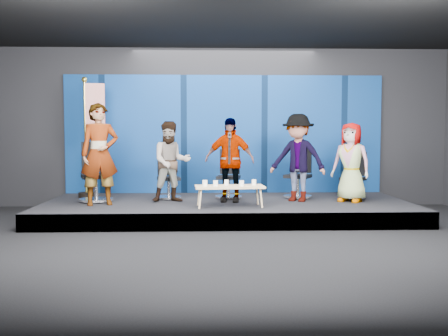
% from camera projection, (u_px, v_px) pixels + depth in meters
% --- Properties ---
extents(ground, '(10.00, 10.00, 0.00)m').
position_uv_depth(ground, '(234.00, 245.00, 7.23)').
color(ground, black).
rests_on(ground, ground).
extents(room_walls, '(10.02, 8.02, 3.51)m').
position_uv_depth(room_walls, '(234.00, 76.00, 7.07)').
color(room_walls, black).
rests_on(room_walls, ground).
extents(riser, '(7.00, 3.00, 0.30)m').
position_uv_depth(riser, '(227.00, 209.00, 9.72)').
color(riser, black).
rests_on(riser, ground).
extents(backdrop, '(7.00, 0.08, 2.60)m').
position_uv_depth(backdrop, '(224.00, 134.00, 11.06)').
color(backdrop, navy).
rests_on(backdrop, riser).
extents(chair_a, '(0.82, 0.82, 1.15)m').
position_uv_depth(chair_a, '(96.00, 182.00, 9.63)').
color(chair_a, silver).
rests_on(chair_a, riser).
extents(panelist_a, '(0.79, 0.64, 1.87)m').
position_uv_depth(panelist_a, '(100.00, 154.00, 9.13)').
color(panelist_a, black).
rests_on(panelist_a, riser).
extents(chair_b, '(0.63, 0.63, 0.96)m').
position_uv_depth(chair_b, '(168.00, 183.00, 10.07)').
color(chair_b, silver).
rests_on(chair_b, riser).
extents(panelist_b, '(0.85, 0.72, 1.55)m').
position_uv_depth(panelist_b, '(171.00, 162.00, 9.55)').
color(panelist_b, black).
rests_on(panelist_b, riser).
extents(chair_c, '(0.65, 0.65, 1.00)m').
position_uv_depth(chair_c, '(229.00, 182.00, 10.13)').
color(chair_c, silver).
rests_on(chair_c, riser).
extents(panelist_c, '(1.00, 0.55, 1.62)m').
position_uv_depth(panelist_c, '(229.00, 160.00, 9.59)').
color(panelist_c, black).
rests_on(panelist_c, riser).
extents(chair_d, '(0.80, 0.80, 1.05)m').
position_uv_depth(chair_d, '(299.00, 181.00, 10.18)').
color(chair_d, silver).
rests_on(chair_d, riser).
extents(panelist_d, '(1.26, 1.07, 1.69)m').
position_uv_depth(panelist_d, '(298.00, 158.00, 9.65)').
color(panelist_d, black).
rests_on(panelist_d, riser).
extents(chair_e, '(0.74, 0.74, 0.94)m').
position_uv_depth(chair_e, '(354.00, 183.00, 10.09)').
color(chair_e, silver).
rests_on(chair_e, riser).
extents(panelist_e, '(0.89, 0.84, 1.52)m').
position_uv_depth(panelist_e, '(351.00, 162.00, 9.59)').
color(panelist_e, black).
rests_on(panelist_e, riser).
extents(coffee_table, '(1.27, 0.60, 0.38)m').
position_uv_depth(coffee_table, '(230.00, 187.00, 8.95)').
color(coffee_table, tan).
rests_on(coffee_table, riser).
extents(mug_a, '(0.09, 0.09, 0.10)m').
position_uv_depth(mug_a, '(205.00, 183.00, 8.91)').
color(mug_a, white).
rests_on(mug_a, coffee_table).
extents(mug_b, '(0.08, 0.08, 0.10)m').
position_uv_depth(mug_b, '(216.00, 183.00, 8.89)').
color(mug_b, white).
rests_on(mug_b, coffee_table).
extents(mug_c, '(0.08, 0.08, 0.10)m').
position_uv_depth(mug_c, '(226.00, 182.00, 9.05)').
color(mug_c, white).
rests_on(mug_c, coffee_table).
extents(mug_d, '(0.08, 0.08, 0.10)m').
position_uv_depth(mug_d, '(242.00, 183.00, 8.90)').
color(mug_d, white).
rests_on(mug_d, coffee_table).
extents(mug_e, '(0.08, 0.08, 0.10)m').
position_uv_depth(mug_e, '(254.00, 182.00, 9.09)').
color(mug_e, white).
rests_on(mug_e, coffee_table).
extents(flag_stand, '(0.57, 0.33, 2.47)m').
position_uv_depth(flag_stand, '(92.00, 134.00, 10.22)').
color(flag_stand, black).
rests_on(flag_stand, riser).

